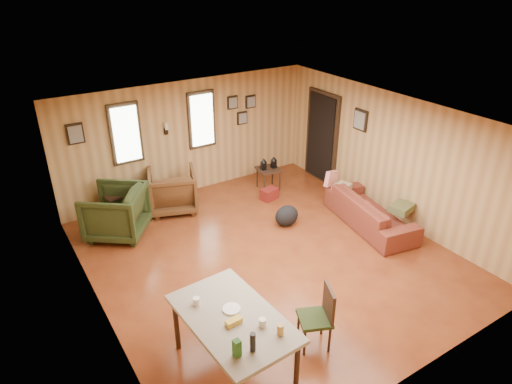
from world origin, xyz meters
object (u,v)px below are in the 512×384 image
recliner_green (115,210)px  end_table (118,200)px  sofa (371,207)px  recliner_brown (173,189)px  side_table (269,168)px  dining_table (233,322)px

recliner_green → end_table: bearing=-162.8°
sofa → recliner_green: 4.67m
recliner_green → sofa: bearing=98.9°
recliner_brown → side_table: bearing=-166.6°
recliner_green → recliner_brown: bearing=142.6°
sofa → recliner_brown: size_ratio=2.18×
recliner_green → end_table: recliner_green is taller
side_table → end_table: bearing=171.0°
sofa → side_table: (-0.74, 2.33, 0.11)m
side_table → dining_table: dining_table is taller
end_table → side_table: 3.19m
sofa → side_table: 2.44m
side_table → recliner_brown: bearing=173.4°
sofa → side_table: size_ratio=2.72×
recliner_brown → dining_table: (-1.01, -4.16, 0.28)m
end_table → side_table: bearing=-9.0°
recliner_brown → sofa: bearing=158.0°
recliner_green → dining_table: size_ratio=0.61×
recliner_brown → recliner_green: recliner_green is taller
dining_table → sofa: bearing=19.2°
sofa → end_table: 4.80m
sofa → recliner_brown: (-2.86, 2.57, 0.07)m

